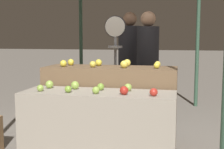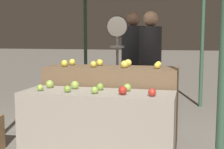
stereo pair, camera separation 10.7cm
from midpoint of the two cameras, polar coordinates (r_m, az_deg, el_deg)
name	(u,v)px [view 2 (the right image)]	position (r m, az deg, el deg)	size (l,w,h in m)	color
display_counter_front	(98,127)	(3.35, -1.71, -9.55)	(1.61, 0.55, 0.75)	gray
display_counter_back	(111,105)	(3.89, 0.67, -5.67)	(1.61, 0.55, 0.96)	brown
apple_front_0	(40,88)	(3.38, -12.13, -2.37)	(0.07, 0.07, 0.07)	#8EB247
apple_front_1	(67,89)	(3.24, -7.22, -2.64)	(0.07, 0.07, 0.07)	#7AA338
apple_front_2	(95,90)	(3.14, -2.21, -2.87)	(0.07, 0.07, 0.07)	#8EB247
apple_front_3	(123,90)	(3.09, 2.97, -2.94)	(0.09, 0.09, 0.09)	#AD281E
apple_front_4	(152,92)	(3.03, 8.36, -3.25)	(0.08, 0.08, 0.08)	#B72D23
apple_front_5	(50,84)	(3.56, -10.48, -1.74)	(0.09, 0.09, 0.09)	#8EB247
apple_front_6	(75,85)	(3.45, -5.93, -1.93)	(0.09, 0.09, 0.09)	#8EB247
apple_front_7	(100,87)	(3.36, -1.35, -2.25)	(0.08, 0.08, 0.08)	#7AA338
apple_front_8	(127,87)	(3.29, 3.76, -2.38)	(0.08, 0.08, 0.08)	#8EB247
apple_back_0	(64,63)	(3.87, -7.91, 2.04)	(0.08, 0.08, 0.08)	gold
apple_back_1	(93,64)	(3.75, -2.59, 1.90)	(0.08, 0.08, 0.08)	gold
apple_back_2	(125,64)	(3.65, 3.14, 1.87)	(0.09, 0.09, 0.09)	yellow
apple_back_3	(157,66)	(3.63, 9.09, 1.61)	(0.07, 0.07, 0.07)	gold
apple_back_4	(72,62)	(4.06, -6.54, 2.28)	(0.08, 0.08, 0.08)	gold
apple_back_5	(100,63)	(3.94, -1.48, 2.20)	(0.08, 0.08, 0.08)	gold
apple_back_6	(128,63)	(3.89, 3.76, 2.15)	(0.09, 0.09, 0.09)	yellow
apple_back_7	(159,64)	(3.83, 9.30, 1.88)	(0.07, 0.07, 0.07)	yellow
produce_scale	(117,47)	(4.38, 1.66, 5.06)	(0.30, 0.20, 1.62)	#99999E
person_vendor_at_scale	(150,60)	(4.67, 7.66, 2.73)	(0.40, 0.40, 1.70)	#2D2D38
person_customer_left	(133,57)	(5.20, 4.43, 3.21)	(0.49, 0.49, 1.73)	#2D2D38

